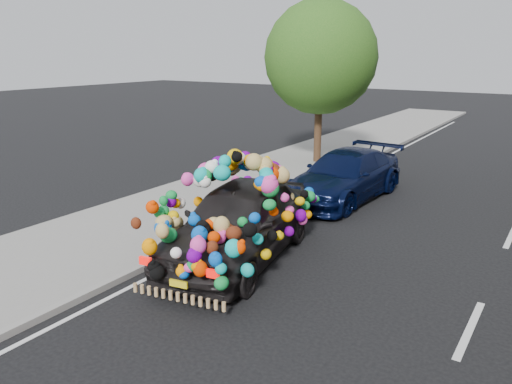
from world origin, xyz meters
TOP-DOWN VIEW (x-y plane):
  - ground at (0.00, 0.00)m, footprint 100.00×100.00m
  - sidewalk at (-4.30, 0.00)m, footprint 4.00×60.00m
  - kerb at (-2.35, 0.00)m, footprint 0.15×60.00m
  - lane_markings at (3.60, 0.00)m, footprint 6.00×50.00m
  - tree_near_sidewalk at (-3.80, 9.50)m, footprint 4.20×4.20m
  - plush_art_car at (-1.09, 0.35)m, footprint 3.11×5.30m
  - navy_sedan at (-1.01, 5.67)m, footprint 2.31×5.00m

SIDE VIEW (x-z plane):
  - ground at x=0.00m, z-range 0.00..0.00m
  - lane_markings at x=3.60m, z-range 0.00..0.01m
  - sidewalk at x=-4.30m, z-range 0.00..0.12m
  - kerb at x=-2.35m, z-range 0.00..0.13m
  - navy_sedan at x=-1.01m, z-range 0.00..1.41m
  - plush_art_car at x=-1.09m, z-range 0.04..2.31m
  - tree_near_sidewalk at x=-3.80m, z-range 0.96..7.09m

